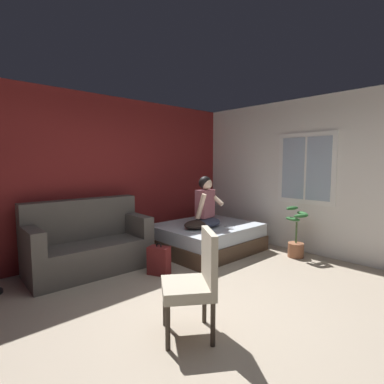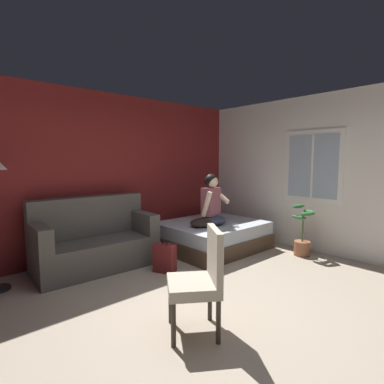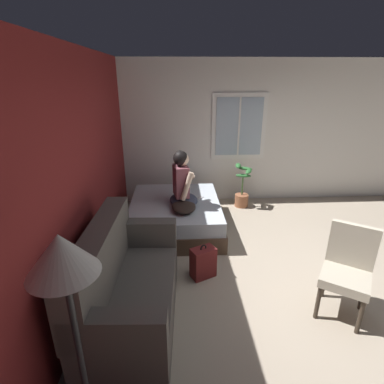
{
  "view_description": "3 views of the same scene",
  "coord_description": "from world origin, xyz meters",
  "views": [
    {
      "loc": [
        -2.18,
        -2.07,
        1.6
      ],
      "look_at": [
        0.85,
        1.19,
        1.15
      ],
      "focal_mm": 28.0,
      "sensor_mm": 36.0,
      "label": 1
    },
    {
      "loc": [
        -2.18,
        -2.07,
        1.6
      ],
      "look_at": [
        1.09,
        1.59,
        1.07
      ],
      "focal_mm": 28.0,
      "sensor_mm": 36.0,
      "label": 2
    },
    {
      "loc": [
        -2.87,
        1.59,
        2.4
      ],
      "look_at": [
        0.76,
        1.4,
        0.98
      ],
      "focal_mm": 28.0,
      "sensor_mm": 36.0,
      "label": 3
    }
  ],
  "objects": [
    {
      "name": "ground_plane",
      "position": [
        0.0,
        0.0,
        0.0
      ],
      "size": [
        40.0,
        40.0,
        0.0
      ],
      "primitive_type": "plane",
      "color": "tan"
    },
    {
      "name": "wall_back_accent",
      "position": [
        0.0,
        2.7,
        1.35
      ],
      "size": [
        10.66,
        0.16,
        2.7
      ],
      "primitive_type": "cube",
      "color": "maroon",
      "rests_on": "ground"
    },
    {
      "name": "wall_side_with_window",
      "position": [
        2.91,
        0.01,
        1.35
      ],
      "size": [
        0.19,
        6.64,
        2.7
      ],
      "color": "silver",
      "rests_on": "ground"
    },
    {
      "name": "bed",
      "position": [
        1.62,
        1.63,
        0.24
      ],
      "size": [
        1.73,
        1.48,
        0.48
      ],
      "color": "#4C3828",
      "rests_on": "ground"
    },
    {
      "name": "couch",
      "position": [
        -0.37,
        2.13,
        0.39
      ],
      "size": [
        1.73,
        0.89,
        1.04
      ],
      "color": "#514C47",
      "rests_on": "ground"
    },
    {
      "name": "side_chair",
      "position": [
        -0.36,
        -0.15,
        0.53
      ],
      "size": [
        0.64,
        0.64,
        0.98
      ],
      "color": "#382D23",
      "rests_on": "ground"
    },
    {
      "name": "person_seated",
      "position": [
        1.48,
        1.51,
        0.84
      ],
      "size": [
        0.59,
        0.53,
        0.88
      ],
      "color": "#383D51",
      "rests_on": "bed"
    },
    {
      "name": "backpack",
      "position": [
        0.31,
        1.29,
        0.19
      ],
      "size": [
        0.32,
        0.35,
        0.46
      ],
      "color": "maroon",
      "rests_on": "ground"
    },
    {
      "name": "throw_pillow",
      "position": [
        1.25,
        1.5,
        0.55
      ],
      "size": [
        0.48,
        0.37,
        0.14
      ],
      "primitive_type": "ellipsoid",
      "rotation": [
        0.0,
        0.0,
        0.01
      ],
      "color": "#2D231E",
      "rests_on": "bed"
    },
    {
      "name": "cell_phone",
      "position": [
        1.74,
        1.22,
        0.48
      ],
      "size": [
        0.15,
        0.15,
        0.01
      ],
      "primitive_type": "cube",
      "rotation": [
        0.0,
        0.0,
        0.79
      ],
      "color": "#B7B7BC",
      "rests_on": "bed"
    },
    {
      "name": "potted_plant",
      "position": [
        2.45,
        0.34,
        0.3
      ],
      "size": [
        0.39,
        0.37,
        0.85
      ],
      "color": "#995B3D",
      "rests_on": "ground"
    }
  ]
}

